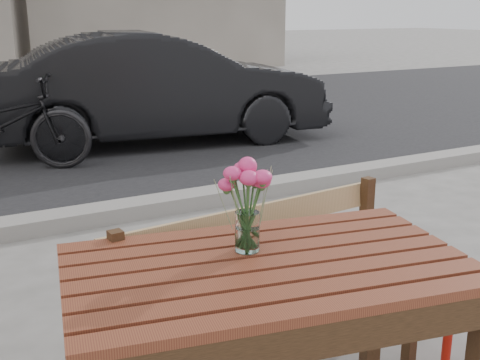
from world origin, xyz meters
name	(u,v)px	position (x,y,z in m)	size (l,w,h in m)	color
street	(37,162)	(0.00, 5.06, 0.03)	(30.00, 8.12, 0.12)	black
main_table	(268,299)	(-0.13, 0.19, 0.66)	(1.39, 0.97, 0.79)	#5D2618
main_bench	(269,278)	(0.13, 0.60, 0.51)	(1.38, 0.52, 0.84)	#A58655
main_vase	(247,194)	(-0.14, 0.30, 0.99)	(0.17, 0.17, 0.32)	white
parked_car	(158,88)	(1.56, 5.52, 0.66)	(1.39, 4.00, 1.32)	black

